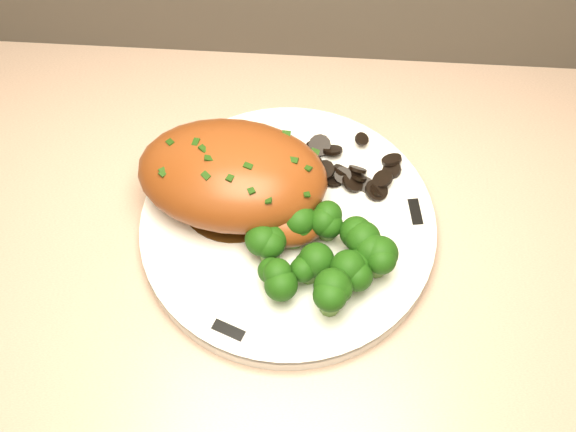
{
  "coord_description": "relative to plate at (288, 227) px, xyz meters",
  "views": [
    {
      "loc": [
        0.46,
        1.41,
        1.46
      ],
      "look_at": [
        0.44,
        1.75,
        0.91
      ],
      "focal_mm": 45.0,
      "sensor_mm": 36.0,
      "label": 1
    }
  ],
  "objects": [
    {
      "name": "rim_accent_1",
      "position": [
        -0.07,
        0.09,
        0.01
      ],
      "size": [
        0.03,
        0.03,
        0.0
      ],
      "primitive_type": "cube",
      "rotation": [
        0.0,
        0.0,
        3.82
      ],
      "color": "black",
      "rests_on": "plate"
    },
    {
      "name": "gravy_pool",
      "position": [
        -0.05,
        0.02,
        0.01
      ],
      "size": [
        0.1,
        0.1,
        0.0
      ],
      "primitive_type": "cylinder",
      "color": "#3F240B",
      "rests_on": "plate"
    },
    {
      "name": "mushroom_pile",
      "position": [
        0.06,
        0.06,
        0.01
      ],
      "size": [
        0.08,
        0.06,
        0.02
      ],
      "color": "black",
      "rests_on": "plate"
    },
    {
      "name": "broccoli_florets",
      "position": [
        0.03,
        -0.04,
        0.03
      ],
      "size": [
        0.12,
        0.1,
        0.04
      ],
      "rotation": [
        0.0,
        0.0,
        0.32
      ],
      "color": "olive",
      "rests_on": "plate"
    },
    {
      "name": "chicken_breast",
      "position": [
        -0.05,
        0.02,
        0.04
      ],
      "size": [
        0.18,
        0.13,
        0.07
      ],
      "rotation": [
        0.0,
        0.0,
        -0.09
      ],
      "color": "brown",
      "rests_on": "plate"
    },
    {
      "name": "rim_accent_2",
      "position": [
        -0.04,
        -0.11,
        0.01
      ],
      "size": [
        0.03,
        0.02,
        0.0
      ],
      "primitive_type": "cube",
      "rotation": [
        0.0,
        0.0,
        5.91
      ],
      "color": "black",
      "rests_on": "plate"
    },
    {
      "name": "rim_accent_0",
      "position": [
        0.12,
        0.02,
        0.01
      ],
      "size": [
        0.01,
        0.03,
        0.0
      ],
      "primitive_type": "cube",
      "rotation": [
        0.0,
        0.0,
        1.72
      ],
      "color": "black",
      "rests_on": "plate"
    },
    {
      "name": "plate",
      "position": [
        0.0,
        0.0,
        0.0
      ],
      "size": [
        0.29,
        0.29,
        0.02
      ],
      "primitive_type": "cylinder",
      "rotation": [
        0.0,
        0.0,
        -0.09
      ],
      "color": "white",
      "rests_on": "counter"
    }
  ]
}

